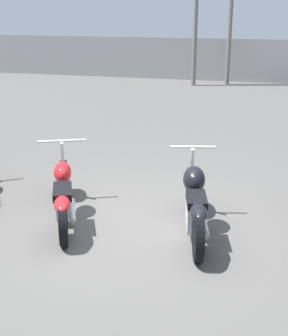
% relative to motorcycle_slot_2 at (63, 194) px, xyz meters
% --- Properties ---
extents(ground_plane, '(60.00, 60.00, 0.00)m').
position_rel_motorcycle_slot_2_xyz_m(ground_plane, '(1.00, 0.09, -0.39)').
color(ground_plane, '#514F4C').
extents(fence_back, '(40.00, 0.04, 1.62)m').
position_rel_motorcycle_slot_2_xyz_m(fence_back, '(1.00, 13.17, 0.43)').
color(fence_back, gray).
rests_on(fence_back, ground_plane).
extents(motorcycle_slot_2, '(1.08, 2.03, 0.94)m').
position_rel_motorcycle_slot_2_xyz_m(motorcycle_slot_2, '(0.00, 0.00, 0.00)').
color(motorcycle_slot_2, black).
rests_on(motorcycle_slot_2, ground_plane).
extents(motorcycle_slot_3, '(0.73, 2.01, 1.01)m').
position_rel_motorcycle_slot_2_xyz_m(motorcycle_slot_3, '(1.82, 0.02, 0.05)').
color(motorcycle_slot_3, black).
rests_on(motorcycle_slot_3, ground_plane).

